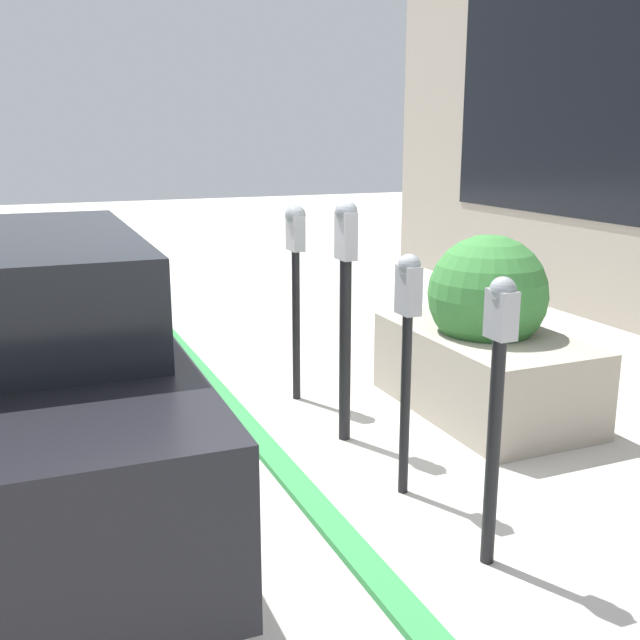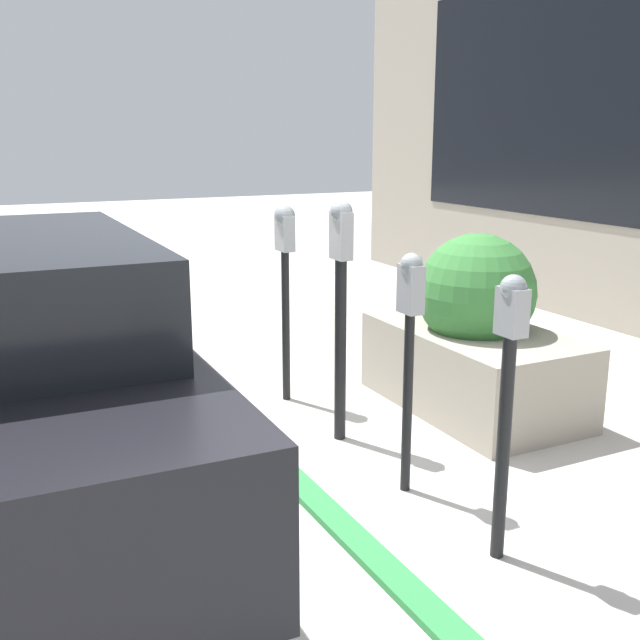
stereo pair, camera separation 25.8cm
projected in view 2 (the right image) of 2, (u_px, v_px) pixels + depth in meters
ground_plane at (300, 475)px, 4.55m from camera, size 40.00×40.00×0.00m
curb_strip at (288, 474)px, 4.51m from camera, size 13.50×0.16×0.04m
parking_meter_nearest at (508, 379)px, 3.46m from camera, size 0.14×0.12×1.40m
parking_meter_second at (410, 327)px, 4.12m from camera, size 0.15×0.13×1.39m
parking_meter_middle at (341, 289)px, 4.85m from camera, size 0.17×0.14×1.61m
parking_meter_fourth at (285, 261)px, 5.59m from camera, size 0.18×0.16×1.51m
planter_box at (474, 339)px, 5.54m from camera, size 1.68×0.96×1.32m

